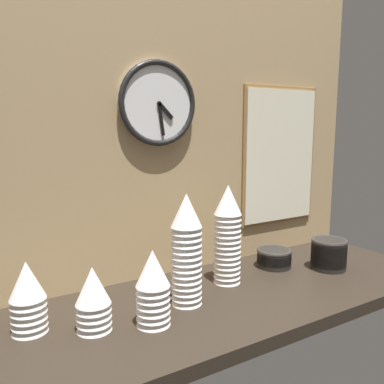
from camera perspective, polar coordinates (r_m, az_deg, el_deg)
name	(u,v)px	position (r cm, az deg, el deg)	size (l,w,h in cm)	color
ground_plane	(221,300)	(132.95, 4.15, -14.86)	(160.00, 56.00, 4.00)	black
wall_tiled_back	(179,125)	(143.46, -1.86, 9.37)	(160.00, 3.00, 105.00)	tan
cup_stack_center	(187,250)	(119.63, -0.77, -8.09)	(9.17, 9.17, 33.26)	white
cup_stack_center_left	(153,288)	(110.13, -5.51, -13.22)	(9.17, 9.17, 20.65)	white
cup_stack_center_right	(227,234)	(136.15, 5.00, -5.94)	(9.17, 9.17, 33.26)	white
cup_stack_left	(93,299)	(110.62, -13.70, -14.36)	(9.17, 9.17, 17.05)	white
cup_stack_far_left	(28,297)	(114.32, -22.05, -13.51)	(9.17, 9.17, 18.85)	white
bowl_stack_right	(274,257)	(156.95, 11.45, -8.96)	(13.05, 13.05, 6.73)	black
bowl_stack_far_right	(329,253)	(159.34, 18.64, -8.16)	(13.05, 13.05, 11.20)	black
wall_clock	(158,103)	(136.41, -4.80, 12.29)	(27.93, 2.70, 27.93)	white
menu_board	(280,156)	(170.14, 12.24, 4.95)	(38.39, 1.32, 55.46)	olive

